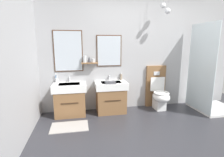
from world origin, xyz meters
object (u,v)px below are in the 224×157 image
object	(u,v)px
vanity_sink_right	(111,96)
toilet	(158,93)
toothbrush_cup	(57,80)
vanity_sink_left	(70,99)
soap_dispenser	(121,77)
shower_tray	(209,93)
folded_hand_towel	(110,82)

from	to	relation	value
vanity_sink_right	toilet	size ratio (longest dim) A/B	0.70
toothbrush_cup	vanity_sink_right	bearing A→B (deg)	-8.19
vanity_sink_right	toothbrush_cup	world-z (taller)	toothbrush_cup
vanity_sink_left	toilet	world-z (taller)	toilet
vanity_sink_right	toilet	xyz separation A→B (m)	(1.14, 0.01, 0.02)
vanity_sink_left	vanity_sink_right	xyz separation A→B (m)	(0.89, 0.00, 0.00)
soap_dispenser	shower_tray	distance (m)	2.04
folded_hand_towel	toothbrush_cup	bearing A→B (deg)	164.39
toilet	toothbrush_cup	bearing A→B (deg)	176.01
vanity_sink_right	shower_tray	xyz separation A→B (m)	(2.22, -0.34, 0.06)
vanity_sink_left	toilet	xyz separation A→B (m)	(2.03, 0.01, 0.02)
soap_dispenser	vanity_sink_left	bearing A→B (deg)	-171.39
toilet	shower_tray	world-z (taller)	shower_tray
toilet	folded_hand_towel	bearing A→B (deg)	-172.71
vanity_sink_left	soap_dispenser	xyz separation A→B (m)	(1.17, 0.18, 0.40)
toilet	soap_dispenser	distance (m)	0.96
shower_tray	vanity_sink_right	bearing A→B (deg)	171.38
vanity_sink_right	shower_tray	bearing A→B (deg)	-8.62
toothbrush_cup	folded_hand_towel	xyz separation A→B (m)	(1.12, -0.31, -0.03)
vanity_sink_right	folded_hand_towel	world-z (taller)	folded_hand_towel
vanity_sink_left	soap_dispenser	bearing A→B (deg)	8.61
soap_dispenser	shower_tray	xyz separation A→B (m)	(1.95, -0.51, -0.35)
vanity_sink_left	soap_dispenser	distance (m)	1.25
toilet	folded_hand_towel	distance (m)	1.24
vanity_sink_left	shower_tray	world-z (taller)	shower_tray
folded_hand_towel	shower_tray	xyz separation A→B (m)	(2.26, -0.19, -0.30)
vanity_sink_right	soap_dispenser	size ratio (longest dim) A/B	4.06
vanity_sink_left	toothbrush_cup	size ratio (longest dim) A/B	3.38
toothbrush_cup	soap_dispenser	size ratio (longest dim) A/B	1.20
vanity_sink_right	soap_dispenser	xyz separation A→B (m)	(0.28, 0.18, 0.40)
folded_hand_towel	vanity_sink_right	bearing A→B (deg)	74.64
shower_tray	vanity_sink_left	bearing A→B (deg)	173.82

